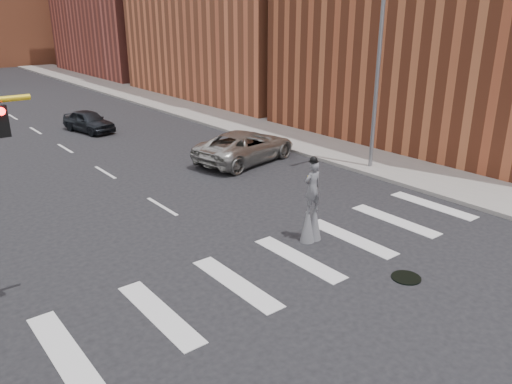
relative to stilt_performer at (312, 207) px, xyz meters
name	(u,v)px	position (x,y,z in m)	size (l,w,h in m)	color
ground_plane	(290,283)	(-2.60, -1.78, -1.27)	(160.00, 160.00, 0.00)	black
sidewalk_right	(198,110)	(9.90, 23.22, -1.18)	(5.00, 90.00, 0.18)	gray
manhole	(406,278)	(0.40, -3.78, -1.25)	(0.90, 0.90, 0.04)	black
streetlight	(376,73)	(8.30, 4.22, 3.63)	(2.05, 0.20, 9.00)	slate
stilt_performer	(312,207)	(0.00, 0.00, 0.00)	(0.84, 0.53, 3.12)	#342215
suv_crossing	(246,146)	(4.22, 9.36, -0.42)	(2.82, 6.11, 1.70)	#AAA8A1
car_near	(89,121)	(0.21, 21.62, -0.54)	(1.71, 4.26, 1.45)	black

